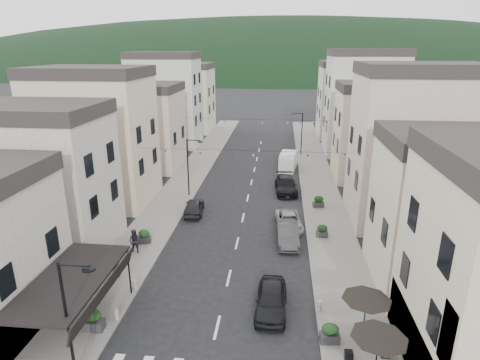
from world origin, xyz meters
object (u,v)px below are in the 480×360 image
Objects in this scene: parked_car_b at (287,234)px; pedestrian_a at (116,265)px; parked_car_c at (289,221)px; parked_car_e at (194,207)px; pedestrian_b at (135,242)px; parked_car_a at (271,299)px; parked_car_d at (286,185)px; delivery_van at (288,161)px.

pedestrian_a reaches higher than parked_car_b.
parked_car_c is 1.09× the size of parked_car_e.
parked_car_e is (-8.52, 4.87, -0.05)m from parked_car_b.
pedestrian_b is (-11.36, -5.84, 0.44)m from parked_car_c.
parked_car_a is 10.61m from pedestrian_a.
parked_car_c is 2.52× the size of pedestrian_a.
parked_car_a is 0.99× the size of parked_car_c.
pedestrian_a is at bearing -126.68° from parked_car_d.
parked_car_a is 8.85m from parked_car_b.
delivery_van is at bearing 54.76° from pedestrian_a.
parked_car_e is at bearing 119.98° from parked_car_a.
parked_car_b is at bearing -94.30° from parked_car_d.
delivery_van reaches higher than parked_car_d.
parked_car_d is 1.30× the size of parked_car_e.
parked_car_b reaches higher than parked_car_e.
parked_car_d is 3.01× the size of pedestrian_a.
parked_car_c is 8.90m from parked_car_d.
pedestrian_b is (-11.48, -23.29, -0.03)m from delivery_van.
pedestrian_a is 0.95× the size of pedestrian_b.
parked_car_b is 11.62m from parked_car_d.
pedestrian_a is at bearing 70.35° from parked_car_e.
parked_car_b is 11.65m from pedestrian_b.
parked_car_b is 20.17m from delivery_van.
delivery_van is (0.12, 17.45, 0.47)m from parked_car_c.
pedestrian_b is at bearing -159.38° from parked_car_c.
parked_car_d reaches higher than parked_car_e.
parked_car_a is 28.99m from delivery_van.
delivery_van reaches higher than parked_car_b.
delivery_van reaches higher than parked_car_e.
parked_car_b is 1.01× the size of parked_car_c.
parked_car_c is 0.92× the size of delivery_van.
parked_car_c is 17.46m from delivery_van.
pedestrian_b reaches higher than parked_car_c.
parked_car_a is 15.59m from parked_car_e.
parked_car_d is at bearing 58.46° from pedestrian_b.
parked_car_a is at bearing -102.34° from parked_car_c.
pedestrian_b is at bearing 152.14° from parked_car_a.
parked_car_d is (0.97, 20.41, 0.02)m from parked_car_a.
parked_car_c is at bearing -82.96° from delivery_van.
parked_car_a is 11.67m from pedestrian_b.
parked_car_d is 1.10× the size of delivery_van.
parked_car_a is 11.57m from parked_car_c.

